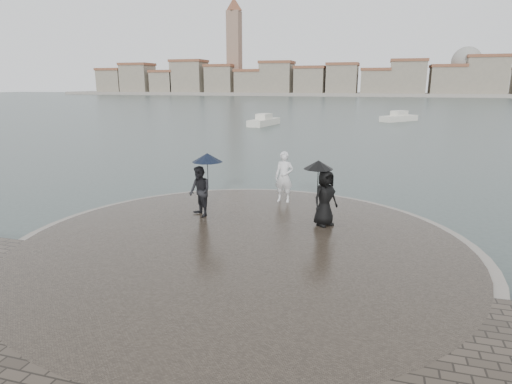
% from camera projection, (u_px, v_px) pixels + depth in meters
% --- Properties ---
extents(ground, '(400.00, 400.00, 0.00)m').
position_uv_depth(ground, '(187.00, 322.00, 8.30)').
color(ground, '#2B3835').
rests_on(ground, ground).
extents(kerb_ring, '(12.50, 12.50, 0.32)m').
position_uv_depth(kerb_ring, '(242.00, 250.00, 11.52)').
color(kerb_ring, gray).
rests_on(kerb_ring, ground).
extents(quay_tip, '(11.90, 11.90, 0.36)m').
position_uv_depth(quay_tip, '(242.00, 249.00, 11.51)').
color(quay_tip, '#2D261E').
rests_on(quay_tip, ground).
extents(statue, '(0.69, 0.48, 1.83)m').
position_uv_depth(statue, '(284.00, 177.00, 15.25)').
color(statue, silver).
rests_on(statue, quay_tip).
extents(visitor_left, '(1.24, 1.08, 2.04)m').
position_uv_depth(visitor_left, '(202.00, 183.00, 13.55)').
color(visitor_left, black).
rests_on(visitor_left, quay_tip).
extents(visitor_right, '(1.17, 1.04, 1.95)m').
position_uv_depth(visitor_right, '(324.00, 191.00, 12.68)').
color(visitor_right, black).
rests_on(visitor_right, quay_tip).
extents(far_skyline, '(260.00, 20.00, 37.00)m').
position_uv_depth(far_skyline, '(358.00, 81.00, 158.13)').
color(far_skyline, gray).
rests_on(far_skyline, ground).
extents(boats, '(36.53, 15.41, 1.50)m').
position_uv_depth(boats, '(414.00, 122.00, 46.94)').
color(boats, beige).
rests_on(boats, ground).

